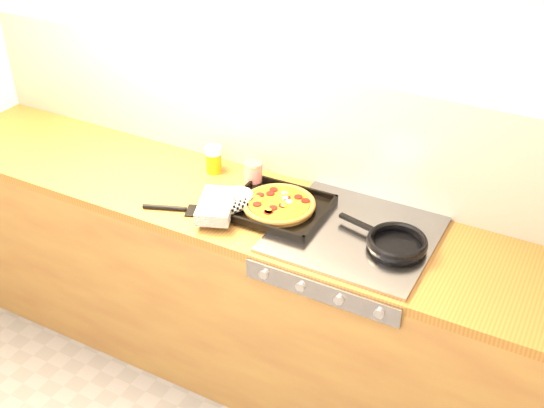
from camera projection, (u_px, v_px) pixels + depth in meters
The scene contains 9 objects.
room_shell at pixel (286, 123), 2.87m from camera, with size 3.20×3.20×3.20m.
counter_run at pixel (254, 290), 3.04m from camera, with size 3.20×0.62×0.90m.
stovetop at pixel (355, 235), 2.61m from camera, with size 0.60×0.56×0.02m, color gray.
pizza_on_tray at pixel (262, 204), 2.73m from camera, with size 0.50×0.44×0.06m.
frying_pan at pixel (396, 243), 2.52m from camera, with size 0.40×0.27×0.04m.
tomato_can at pixel (253, 174), 2.90m from camera, with size 0.09×0.09×0.11m.
juice_glass at pixel (214, 159), 3.00m from camera, with size 0.09×0.09×0.12m.
wooden_spoon at pixel (307, 194), 2.85m from camera, with size 0.30×0.06×0.02m.
black_spatula at pixel (179, 209), 2.76m from camera, with size 0.28×0.15×0.02m.
Camera 1 is at (1.18, -0.93, 2.42)m, focal length 45.00 mm.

